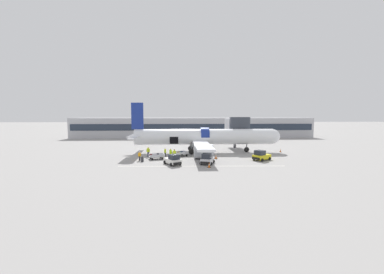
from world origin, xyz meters
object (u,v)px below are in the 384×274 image
at_px(baggage_cart_loading, 157,156).
at_px(ground_crew_supervisor, 148,151).
at_px(baggage_tug_mid, 173,160).
at_px(ground_crew_loader_a, 171,153).
at_px(ground_crew_driver, 165,152).
at_px(airplane, 202,138).
at_px(ground_crew_helper, 174,154).
at_px(baggage_tug_lead, 207,159).
at_px(ground_crew_loader_b, 140,156).
at_px(baggage_cart_queued, 180,154).
at_px(baggage_tug_rear, 261,156).
at_px(suitcase_on_tarmac_upright, 142,159).

height_order(baggage_cart_loading, ground_crew_supervisor, ground_crew_supervisor).
relative_size(baggage_tug_mid, ground_crew_loader_a, 1.92).
bearing_deg(ground_crew_driver, baggage_tug_mid, -77.20).
distance_m(baggage_tug_mid, ground_crew_supervisor, 8.84).
distance_m(airplane, baggage_cart_loading, 11.45).
height_order(ground_crew_loader_a, ground_crew_helper, ground_crew_loader_a).
distance_m(baggage_tug_lead, ground_crew_loader_b, 11.62).
bearing_deg(baggage_tug_lead, baggage_cart_loading, 149.92).
bearing_deg(ground_crew_loader_a, baggage_cart_queued, 57.10).
height_order(airplane, baggage_tug_rear, airplane).
bearing_deg(baggage_tug_rear, ground_crew_supervisor, 167.31).
bearing_deg(airplane, baggage_tug_lead, -91.57).
height_order(baggage_cart_queued, ground_crew_supervisor, ground_crew_supervisor).
relative_size(baggage_tug_lead, ground_crew_driver, 2.07).
xyz_separation_m(baggage_tug_lead, baggage_cart_loading, (-8.33, 4.82, -0.28)).
height_order(baggage_tug_lead, ground_crew_loader_b, baggage_tug_lead).
xyz_separation_m(baggage_tug_mid, ground_crew_loader_a, (-0.54, 5.06, 0.26)).
height_order(baggage_cart_loading, ground_crew_loader_a, ground_crew_loader_a).
relative_size(baggage_tug_mid, baggage_cart_queued, 0.95).
distance_m(baggage_tug_rear, ground_crew_driver, 17.12).
bearing_deg(baggage_tug_lead, ground_crew_loader_a, 140.15).
bearing_deg(ground_crew_supervisor, ground_crew_helper, -32.49).
relative_size(baggage_tug_lead, baggage_tug_rear, 0.93).
bearing_deg(ground_crew_helper, baggage_cart_loading, 168.03).
bearing_deg(suitcase_on_tarmac_upright, ground_crew_helper, 17.47).
relative_size(airplane, ground_crew_helper, 17.30).
bearing_deg(baggage_tug_rear, ground_crew_helper, 174.96).
height_order(baggage_tug_lead, suitcase_on_tarmac_upright, baggage_tug_lead).
distance_m(baggage_tug_lead, baggage_cart_queued, 8.62).
relative_size(ground_crew_helper, suitcase_on_tarmac_upright, 2.16).
relative_size(baggage_tug_rear, ground_crew_helper, 1.92).
bearing_deg(baggage_cart_loading, ground_crew_driver, 59.44).
distance_m(ground_crew_driver, ground_crew_helper, 3.43).
height_order(baggage_tug_rear, ground_crew_helper, ground_crew_helper).
height_order(baggage_tug_lead, ground_crew_helper, ground_crew_helper).
xyz_separation_m(baggage_tug_mid, baggage_cart_loading, (-2.98, 4.96, -0.25)).
relative_size(ground_crew_supervisor, suitcase_on_tarmac_upright, 2.16).
xyz_separation_m(baggage_cart_loading, baggage_cart_queued, (4.11, 2.68, -0.00)).
distance_m(ground_crew_loader_b, suitcase_on_tarmac_upright, 1.26).
height_order(ground_crew_loader_a, suitcase_on_tarmac_upright, ground_crew_loader_a).
bearing_deg(ground_crew_loader_a, baggage_tug_lead, -39.85).
bearing_deg(ground_crew_loader_a, ground_crew_supervisor, 150.69).
xyz_separation_m(airplane, ground_crew_driver, (-7.32, -4.79, -2.21)).
bearing_deg(ground_crew_driver, baggage_tug_lead, -45.37).
bearing_deg(ground_crew_helper, ground_crew_supervisor, 147.51).
bearing_deg(baggage_tug_lead, ground_crew_helper, 141.36).
xyz_separation_m(ground_crew_driver, ground_crew_helper, (1.79, -2.92, 0.13)).
xyz_separation_m(baggage_tug_rear, suitcase_on_tarmac_upright, (-20.07, -0.35, -0.37)).
distance_m(baggage_tug_lead, ground_crew_helper, 6.67).
xyz_separation_m(baggage_tug_mid, suitcase_on_tarmac_upright, (-5.12, 2.64, -0.34)).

